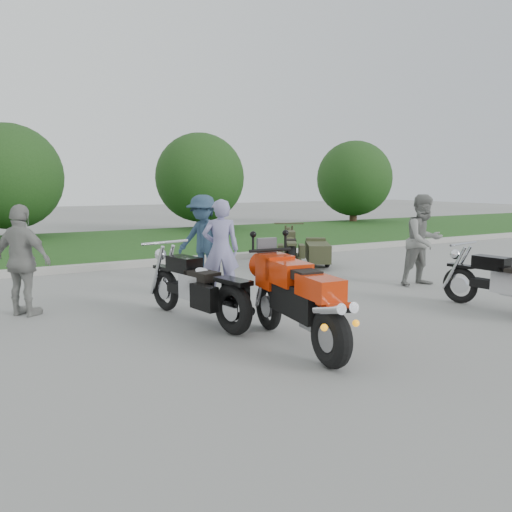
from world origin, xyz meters
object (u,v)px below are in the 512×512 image
cruiser_sidecar (306,251)px  person_grey (424,240)px  person_denim (203,239)px  sportbike_red (298,298)px  person_back (23,261)px  person_stripe (221,250)px  cruiser_left (201,291)px

cruiser_sidecar → person_grey: bearing=-44.6°
person_denim → sportbike_red: bearing=-41.6°
person_back → person_grey: bearing=-142.4°
cruiser_sidecar → person_stripe: 3.74m
cruiser_left → person_denim: person_denim is taller
person_back → cruiser_left: bearing=-169.5°
sportbike_red → person_stripe: size_ratio=1.30×
cruiser_left → cruiser_sidecar: cruiser_left is taller
person_stripe → person_back: (-3.05, 0.39, -0.02)m
person_stripe → person_grey: person_grey is taller
person_stripe → person_denim: (0.28, 1.45, 0.02)m
cruiser_sidecar → person_grey: size_ratio=1.13×
cruiser_left → cruiser_sidecar: (4.00, 3.24, -0.08)m
cruiser_left → person_back: 2.74m
sportbike_red → cruiser_sidecar: bearing=59.2°
person_denim → person_back: size_ratio=1.05×
sportbike_red → person_denim: 4.30m
cruiser_sidecar → person_stripe: size_ratio=1.17×
sportbike_red → person_denim: size_ratio=1.27×
sportbike_red → cruiser_left: bearing=115.7°
person_grey → sportbike_red: bearing=-150.5°
sportbike_red → person_back: bearing=135.4°
person_stripe → person_grey: (3.92, -0.82, 0.03)m
sportbike_red → cruiser_left: size_ratio=0.95×
sportbike_red → person_stripe: 2.83m
cruiser_sidecar → person_stripe: person_stripe is taller
person_stripe → person_back: size_ratio=1.02×
person_back → person_stripe: bearing=-139.9°
cruiser_left → cruiser_sidecar: bearing=26.1°
cruiser_left → person_back: bearing=130.2°
cruiser_sidecar → person_grey: 2.98m
sportbike_red → person_back: size_ratio=1.33×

